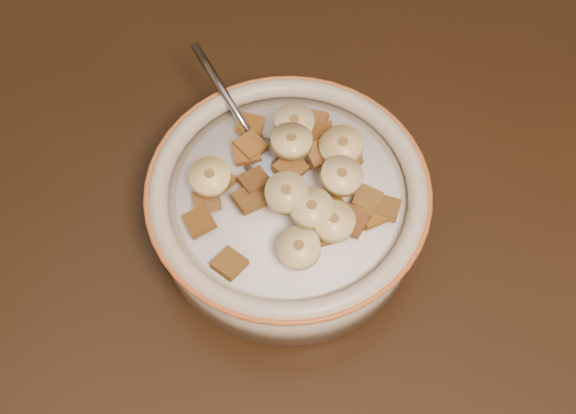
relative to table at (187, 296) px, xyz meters
The scene contains 35 objects.
table is the anchor object (origin of this frame).
cereal_bowl 0.11m from the table, 62.71° to the left, with size 0.21×0.21×0.05m, color #BFB29A.
milk 0.12m from the table, 62.71° to the left, with size 0.17×0.17×0.00m, color white.
spoon 0.13m from the table, 81.02° to the left, with size 0.04×0.05×0.01m, color #A0A3AA.
cereal_square_0 0.11m from the table, 66.47° to the left, with size 0.02×0.02×0.01m, color brown.
cereal_square_1 0.08m from the table, 86.98° to the left, with size 0.02×0.02×0.01m, color brown.
cereal_square_2 0.14m from the table, 66.24° to the left, with size 0.02×0.02×0.01m, color brown.
cereal_square_3 0.15m from the table, 39.99° to the left, with size 0.02×0.02×0.01m, color brown.
cereal_square_4 0.18m from the table, 42.85° to the left, with size 0.02×0.02×0.01m, color brown.
cereal_square_5 0.16m from the table, 66.61° to the left, with size 0.02×0.02×0.01m, color olive.
cereal_square_6 0.17m from the table, 46.52° to the left, with size 0.02×0.02×0.01m, color brown.
cereal_square_7 0.17m from the table, 41.73° to the left, with size 0.02×0.02×0.01m, color brown.
cereal_square_8 0.15m from the table, 94.71° to the left, with size 0.02×0.02×0.01m, color brown.
cereal_square_9 0.17m from the table, 62.85° to the left, with size 0.02×0.02×0.01m, color #926220.
cereal_square_10 0.17m from the table, 72.60° to the left, with size 0.02×0.02×0.01m, color brown.
cereal_square_11 0.12m from the table, 73.60° to the left, with size 0.02×0.02×0.01m, color brown.
cereal_square_12 0.13m from the table, 88.97° to the left, with size 0.02×0.02×0.01m, color brown.
cereal_square_13 0.15m from the table, 46.32° to the left, with size 0.02×0.02×0.01m, color brown.
cereal_square_14 0.09m from the table, 20.07° to the left, with size 0.02×0.02×0.01m, color brown.
cereal_square_15 0.13m from the table, 36.54° to the left, with size 0.02×0.02×0.01m, color brown.
cereal_square_16 0.10m from the table, 93.90° to the left, with size 0.02×0.02×0.01m, color brown.
cereal_square_17 0.13m from the table, 89.30° to the left, with size 0.02×0.02×0.01m, color #995721.
cereal_square_18 0.09m from the table, 94.40° to the left, with size 0.02×0.02×0.01m, color brown.
cereal_square_19 0.17m from the table, 77.87° to the left, with size 0.02×0.02×0.01m, color #986228.
banana_slice_0 0.17m from the table, 63.56° to the left, with size 0.03×0.03×0.01m, color beige.
banana_slice_1 0.15m from the table, 37.99° to the left, with size 0.03×0.03×0.01m, color #EED374.
banana_slice_2 0.18m from the table, 62.55° to the left, with size 0.03×0.03×0.01m, color #F5D58B.
banana_slice_3 0.13m from the table, 53.89° to the left, with size 0.03×0.03×0.01m, color #D2C374.
banana_slice_4 0.11m from the table, 96.28° to the left, with size 0.03×0.03×0.01m, color #FFF08D.
banana_slice_5 0.16m from the table, 52.36° to the left, with size 0.03×0.03×0.01m, color #FFE9AA.
banana_slice_6 0.17m from the table, 63.66° to the left, with size 0.03×0.03×0.01m, color #FBE078.
banana_slice_7 0.16m from the table, 79.49° to the left, with size 0.03×0.03×0.01m, color beige.
banana_slice_8 0.16m from the table, 72.45° to the left, with size 0.03×0.03×0.01m, color #D0BA74.
banana_slice_9 0.13m from the table, 28.76° to the left, with size 0.03×0.03×0.01m, color beige.
banana_slice_10 0.14m from the table, 43.79° to the left, with size 0.03×0.03×0.01m, color beige.
Camera 1 is at (0.18, -0.16, 1.27)m, focal length 45.00 mm.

